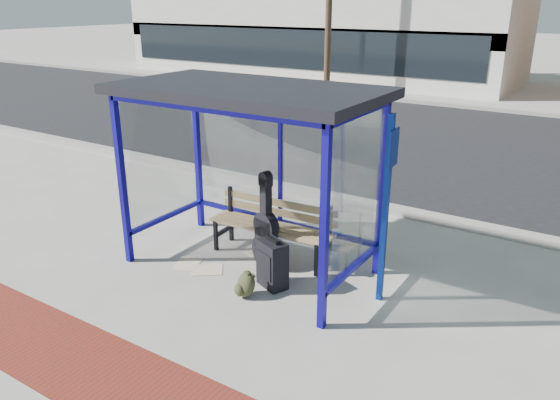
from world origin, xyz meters
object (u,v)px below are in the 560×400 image
Objects in this scene: bench at (273,224)px; backpack at (245,285)px; suitcase at (272,264)px; guitar_bag at (266,235)px.

bench is 1.23m from backpack.
suitcase is (0.48, -0.75, -0.17)m from bench.
backpack is (0.34, -1.13, -0.33)m from bench.
bench is 0.34m from guitar_bag.
guitar_bag is at bearing 154.65° from suitcase.
suitcase is at bearing -60.55° from bench.
guitar_bag is 0.90m from backpack.
guitar_bag is at bearing -75.35° from bench.
bench is 0.91m from suitcase.
bench is at bearing 123.31° from guitar_bag.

